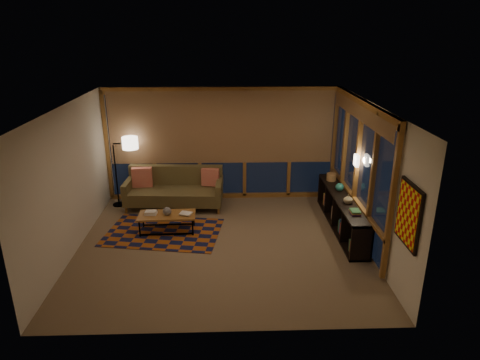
{
  "coord_description": "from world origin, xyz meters",
  "views": [
    {
      "loc": [
        0.1,
        -7.37,
        4.02
      ],
      "look_at": [
        0.35,
        0.11,
        1.3
      ],
      "focal_mm": 32.0,
      "sensor_mm": 36.0,
      "label": 1
    }
  ],
  "objects_px": {
    "sofa": "(174,189)",
    "floor_lamp": "(116,172)",
    "coffee_table": "(167,223)",
    "bookshelf": "(342,212)"
  },
  "relations": [
    {
      "from": "coffee_table",
      "to": "floor_lamp",
      "type": "distance_m",
      "value": 2.05
    },
    {
      "from": "sofa",
      "to": "coffee_table",
      "type": "height_order",
      "value": "sofa"
    },
    {
      "from": "coffee_table",
      "to": "bookshelf",
      "type": "xyz_separation_m",
      "value": [
        3.61,
        0.06,
        0.16
      ]
    },
    {
      "from": "sofa",
      "to": "floor_lamp",
      "type": "relative_size",
      "value": 1.34
    },
    {
      "from": "floor_lamp",
      "to": "bookshelf",
      "type": "xyz_separation_m",
      "value": [
        4.95,
        -1.37,
        -0.47
      ]
    },
    {
      "from": "sofa",
      "to": "bookshelf",
      "type": "relative_size",
      "value": 0.78
    },
    {
      "from": "floor_lamp",
      "to": "bookshelf",
      "type": "distance_m",
      "value": 5.15
    },
    {
      "from": "coffee_table",
      "to": "sofa",
      "type": "bearing_deg",
      "value": 88.13
    },
    {
      "from": "coffee_table",
      "to": "bookshelf",
      "type": "bearing_deg",
      "value": -0.45
    },
    {
      "from": "floor_lamp",
      "to": "bookshelf",
      "type": "relative_size",
      "value": 0.58
    }
  ]
}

